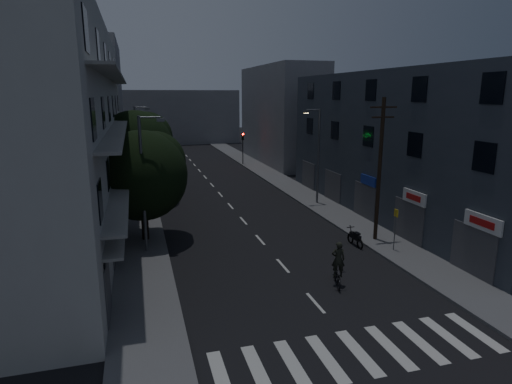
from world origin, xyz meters
TOP-DOWN VIEW (x-y plane):
  - ground at (0.00, 25.00)m, footprint 160.00×160.00m
  - sidewalk_left at (-7.50, 25.00)m, footprint 3.00×90.00m
  - sidewalk_right at (7.50, 25.00)m, footprint 3.00×90.00m
  - crosswalk at (-0.00, -2.00)m, footprint 10.90×3.00m
  - lane_markings at (0.00, 31.25)m, footprint 0.15×60.50m
  - building_left at (-11.98, 18.00)m, footprint 7.00×36.00m
  - building_right at (11.99, 14.00)m, footprint 6.19×28.00m
  - building_far_left at (-12.00, 48.00)m, footprint 6.00×20.00m
  - building_far_right at (12.00, 42.00)m, footprint 6.00×20.00m
  - building_far_end at (0.00, 70.00)m, footprint 24.00×8.00m
  - tree_near at (-7.15, 12.88)m, footprint 5.70×5.70m
  - tree_mid at (-7.40, 23.18)m, footprint 6.40×6.40m
  - tree_far at (-7.30, 34.17)m, footprint 5.40×5.40m
  - traffic_signal_far_right at (6.29, 40.67)m, footprint 0.28×0.37m
  - traffic_signal_far_left at (-6.75, 40.55)m, footprint 0.28×0.37m
  - street_lamp_left_near at (-7.11, 10.62)m, footprint 1.51×0.25m
  - street_lamp_right at (7.24, 18.59)m, footprint 1.51×0.25m
  - street_lamp_left_far at (-7.25, 29.43)m, footprint 1.51×0.25m
  - utility_pole at (7.13, 8.78)m, footprint 1.80×0.24m
  - bus_stop_sign at (7.13, 6.67)m, footprint 0.06×0.35m
  - motorcycle at (5.45, 8.34)m, footprint 0.54×1.86m
  - cyclist at (1.78, 3.42)m, footprint 1.15×1.92m

SIDE VIEW (x-z plane):
  - ground at x=0.00m, z-range 0.00..0.00m
  - crosswalk at x=0.00m, z-range 0.00..0.01m
  - lane_markings at x=0.00m, z-range 0.00..0.01m
  - sidewalk_left at x=-7.50m, z-range 0.00..0.15m
  - sidewalk_right at x=7.50m, z-range 0.00..0.15m
  - motorcycle at x=5.45m, z-range -0.13..1.07m
  - cyclist at x=1.78m, z-range -0.37..1.92m
  - bus_stop_sign at x=7.13m, z-range 0.63..3.15m
  - traffic_signal_far_right at x=6.29m, z-range 1.05..5.15m
  - traffic_signal_far_left at x=-6.75m, z-range 1.05..5.15m
  - tree_far at x=-7.30m, z-range 0.99..7.67m
  - tree_near at x=-7.15m, z-range 1.03..8.07m
  - street_lamp_left_near at x=-7.11m, z-range 0.60..8.60m
  - street_lamp_right at x=7.24m, z-range 0.60..8.60m
  - street_lamp_left_far at x=-7.25m, z-range 0.60..8.60m
  - utility_pole at x=7.13m, z-range 0.37..9.37m
  - building_far_end at x=0.00m, z-range 0.00..10.00m
  - tree_mid at x=-7.40m, z-range 1.13..9.01m
  - building_right at x=11.99m, z-range 0.00..11.00m
  - building_far_right at x=12.00m, z-range 0.00..13.00m
  - building_left at x=-11.98m, z-range -0.01..13.99m
  - building_far_left at x=-12.00m, z-range 0.00..16.00m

